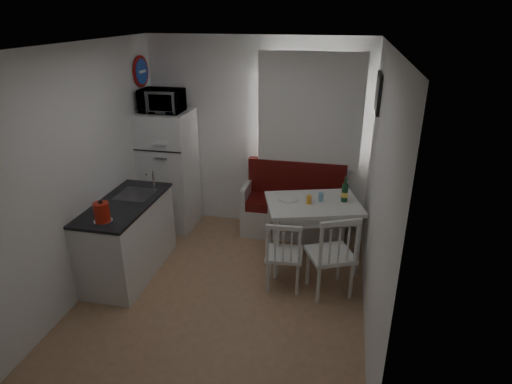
{
  "coord_description": "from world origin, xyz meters",
  "views": [
    {
      "loc": [
        1.16,
        -3.78,
        2.89
      ],
      "look_at": [
        0.24,
        0.5,
        1.01
      ],
      "focal_mm": 30.0,
      "sensor_mm": 36.0,
      "label": 1
    }
  ],
  "objects_px": {
    "dining_table": "(313,209)",
    "microwave": "(162,101)",
    "bench": "(294,211)",
    "fridge": "(169,171)",
    "kettle": "(102,212)",
    "wine_bottle": "(345,189)",
    "chair_right": "(331,248)",
    "chair_left": "(283,249)",
    "kitchen_counter": "(128,237)"
  },
  "relations": [
    {
      "from": "chair_right",
      "to": "bench",
      "type": "bearing_deg",
      "value": 87.59
    },
    {
      "from": "bench",
      "to": "kettle",
      "type": "relative_size",
      "value": 5.68
    },
    {
      "from": "bench",
      "to": "dining_table",
      "type": "height_order",
      "value": "bench"
    },
    {
      "from": "kettle",
      "to": "microwave",
      "type": "bearing_deg",
      "value": 91.01
    },
    {
      "from": "dining_table",
      "to": "chair_right",
      "type": "distance_m",
      "value": 0.72
    },
    {
      "from": "bench",
      "to": "chair_left",
      "type": "relative_size",
      "value": 3.09
    },
    {
      "from": "wine_bottle",
      "to": "bench",
      "type": "bearing_deg",
      "value": 137.5
    },
    {
      "from": "bench",
      "to": "dining_table",
      "type": "xyz_separation_m",
      "value": [
        0.3,
        -0.7,
        0.38
      ]
    },
    {
      "from": "bench",
      "to": "fridge",
      "type": "xyz_separation_m",
      "value": [
        -1.74,
        -0.11,
        0.5
      ]
    },
    {
      "from": "kettle",
      "to": "wine_bottle",
      "type": "height_order",
      "value": "kettle"
    },
    {
      "from": "microwave",
      "to": "wine_bottle",
      "type": "relative_size",
      "value": 1.75
    },
    {
      "from": "dining_table",
      "to": "chair_right",
      "type": "relative_size",
      "value": 2.09
    },
    {
      "from": "wine_bottle",
      "to": "fridge",
      "type": "bearing_deg",
      "value": 168.54
    },
    {
      "from": "fridge",
      "to": "wine_bottle",
      "type": "relative_size",
      "value": 5.44
    },
    {
      "from": "chair_right",
      "to": "fridge",
      "type": "distance_m",
      "value": 2.62
    },
    {
      "from": "fridge",
      "to": "chair_left",
      "type": "bearing_deg",
      "value": -34.71
    },
    {
      "from": "bench",
      "to": "chair_left",
      "type": "bearing_deg",
      "value": -87.79
    },
    {
      "from": "dining_table",
      "to": "microwave",
      "type": "relative_size",
      "value": 2.33
    },
    {
      "from": "fridge",
      "to": "microwave",
      "type": "height_order",
      "value": "microwave"
    },
    {
      "from": "kitchen_counter",
      "to": "chair_left",
      "type": "bearing_deg",
      "value": 0.06
    },
    {
      "from": "dining_table",
      "to": "wine_bottle",
      "type": "relative_size",
      "value": 4.09
    },
    {
      "from": "bench",
      "to": "fridge",
      "type": "relative_size",
      "value": 0.85
    },
    {
      "from": "wine_bottle",
      "to": "chair_left",
      "type": "bearing_deg",
      "value": -128.4
    },
    {
      "from": "bench",
      "to": "dining_table",
      "type": "relative_size",
      "value": 1.12
    },
    {
      "from": "wine_bottle",
      "to": "kettle",
      "type": "bearing_deg",
      "value": -151.8
    },
    {
      "from": "bench",
      "to": "microwave",
      "type": "distance_m",
      "value": 2.29
    },
    {
      "from": "chair_left",
      "to": "fridge",
      "type": "distance_m",
      "value": 2.2
    },
    {
      "from": "chair_right",
      "to": "microwave",
      "type": "xyz_separation_m",
      "value": [
        -2.29,
        1.21,
        1.21
      ]
    },
    {
      "from": "chair_left",
      "to": "chair_right",
      "type": "bearing_deg",
      "value": -5.23
    },
    {
      "from": "kitchen_counter",
      "to": "bench",
      "type": "bearing_deg",
      "value": 37.62
    },
    {
      "from": "fridge",
      "to": "kettle",
      "type": "height_order",
      "value": "fridge"
    },
    {
      "from": "kettle",
      "to": "bench",
      "type": "bearing_deg",
      "value": 47.46
    },
    {
      "from": "chair_left",
      "to": "wine_bottle",
      "type": "bearing_deg",
      "value": 47.85
    },
    {
      "from": "kitchen_counter",
      "to": "chair_left",
      "type": "height_order",
      "value": "kitchen_counter"
    },
    {
      "from": "bench",
      "to": "microwave",
      "type": "height_order",
      "value": "microwave"
    },
    {
      "from": "chair_left",
      "to": "kettle",
      "type": "bearing_deg",
      "value": -167.61
    },
    {
      "from": "kitchen_counter",
      "to": "kettle",
      "type": "height_order",
      "value": "kitchen_counter"
    },
    {
      "from": "dining_table",
      "to": "microwave",
      "type": "xyz_separation_m",
      "value": [
        -2.04,
        0.54,
        1.09
      ]
    },
    {
      "from": "kitchen_counter",
      "to": "chair_left",
      "type": "xyz_separation_m",
      "value": [
        1.81,
        0.0,
        0.07
      ]
    },
    {
      "from": "kitchen_counter",
      "to": "dining_table",
      "type": "height_order",
      "value": "kitchen_counter"
    },
    {
      "from": "chair_left",
      "to": "microwave",
      "type": "height_order",
      "value": "microwave"
    },
    {
      "from": "chair_right",
      "to": "wine_bottle",
      "type": "height_order",
      "value": "wine_bottle"
    },
    {
      "from": "dining_table",
      "to": "microwave",
      "type": "bearing_deg",
      "value": 148.31
    },
    {
      "from": "kitchen_counter",
      "to": "microwave",
      "type": "distance_m",
      "value": 1.8
    },
    {
      "from": "chair_right",
      "to": "microwave",
      "type": "distance_m",
      "value": 2.86
    },
    {
      "from": "fridge",
      "to": "kettle",
      "type": "relative_size",
      "value": 6.72
    },
    {
      "from": "kettle",
      "to": "chair_right",
      "type": "bearing_deg",
      "value": 12.39
    },
    {
      "from": "dining_table",
      "to": "chair_left",
      "type": "xyz_separation_m",
      "value": [
        -0.25,
        -0.66,
        -0.19
      ]
    },
    {
      "from": "kitchen_counter",
      "to": "fridge",
      "type": "distance_m",
      "value": 1.3
    },
    {
      "from": "bench",
      "to": "fridge",
      "type": "bearing_deg",
      "value": -176.3
    }
  ]
}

